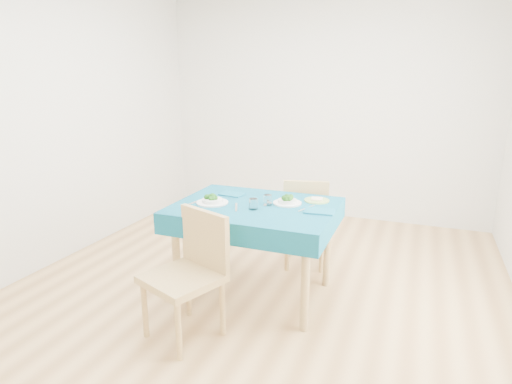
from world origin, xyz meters
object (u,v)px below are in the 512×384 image
(chair_near, at_px, (181,260))
(bowl_far, at_px, (287,200))
(chair_far, at_px, (306,215))
(bowl_near, at_px, (212,199))
(side_plate, at_px, (317,200))
(table, at_px, (255,251))

(chair_near, relative_size, bowl_far, 5.04)
(chair_far, bearing_deg, bowl_near, 41.64)
(chair_near, distance_m, side_plate, 1.21)
(table, relative_size, chair_near, 1.09)
(chair_far, relative_size, bowl_far, 4.37)
(chair_far, bearing_deg, side_plate, 101.34)
(table, distance_m, bowl_near, 0.54)
(table, distance_m, chair_far, 0.75)
(table, height_order, chair_far, chair_far)
(chair_far, bearing_deg, chair_near, 58.65)
(chair_far, bearing_deg, table, 59.14)
(bowl_near, xyz_separation_m, bowl_far, (0.55, 0.20, -0.00))
(chair_near, relative_size, chair_far, 1.15)
(bowl_near, height_order, bowl_far, bowl_near)
(table, distance_m, chair_near, 0.78)
(chair_near, bearing_deg, bowl_far, 82.59)
(table, distance_m, bowl_far, 0.48)
(chair_far, distance_m, bowl_far, 0.66)
(bowl_near, height_order, side_plate, bowl_near)
(table, bearing_deg, bowl_near, -165.98)
(table, distance_m, side_plate, 0.63)
(side_plate, bearing_deg, bowl_near, -154.07)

